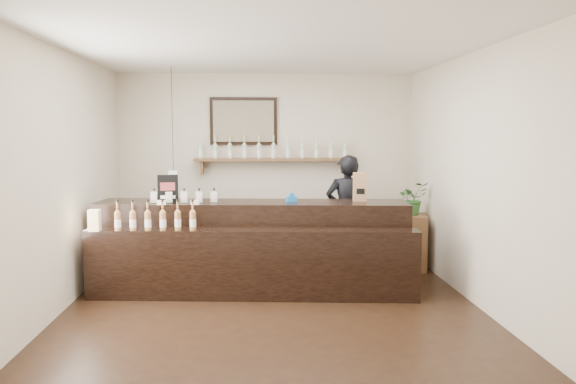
% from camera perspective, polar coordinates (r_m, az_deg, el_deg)
% --- Properties ---
extents(ground, '(5.00, 5.00, 0.00)m').
position_cam_1_polar(ground, '(6.44, -1.61, -11.16)').
color(ground, black).
rests_on(ground, ground).
extents(room_shell, '(5.00, 5.00, 5.00)m').
position_cam_1_polar(room_shell, '(6.15, -1.65, 4.17)').
color(room_shell, beige).
rests_on(room_shell, ground).
extents(back_wall_decor, '(2.66, 0.96, 1.69)m').
position_cam_1_polar(back_wall_decor, '(8.52, -3.20, 5.04)').
color(back_wall_decor, brown).
rests_on(back_wall_decor, ground).
extents(counter, '(3.85, 1.34, 1.24)m').
position_cam_1_polar(counter, '(6.85, -3.70, -5.81)').
color(counter, black).
rests_on(counter, ground).
extents(promo_sign, '(0.24, 0.06, 0.34)m').
position_cam_1_polar(promo_sign, '(6.89, -12.11, 0.31)').
color(promo_sign, black).
rests_on(promo_sign, counter).
extents(paper_bag, '(0.17, 0.14, 0.35)m').
position_cam_1_polar(paper_bag, '(6.99, 7.29, 0.52)').
color(paper_bag, '#906745').
rests_on(paper_bag, counter).
extents(tape_dispenser, '(0.14, 0.08, 0.11)m').
position_cam_1_polar(tape_dispenser, '(6.87, 0.37, -0.64)').
color(tape_dispenser, '#1A6BB6').
rests_on(tape_dispenser, counter).
extents(side_cabinet, '(0.47, 0.59, 0.77)m').
position_cam_1_polar(side_cabinet, '(8.07, 12.43, -4.97)').
color(side_cabinet, brown).
rests_on(side_cabinet, ground).
extents(potted_plant, '(0.50, 0.46, 0.46)m').
position_cam_1_polar(potted_plant, '(7.98, 12.53, -0.64)').
color(potted_plant, '#285E25').
rests_on(potted_plant, side_cabinet).
extents(shopkeeper, '(0.68, 0.46, 1.81)m').
position_cam_1_polar(shopkeeper, '(7.87, 5.96, -1.30)').
color(shopkeeper, black).
rests_on(shopkeeper, ground).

